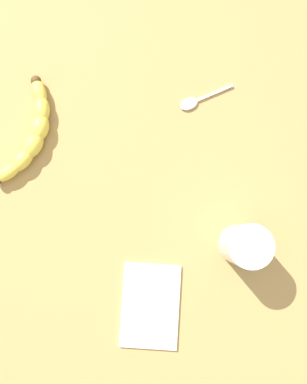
# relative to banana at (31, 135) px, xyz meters

# --- Properties ---
(wooden_tabletop) EXTENTS (1.20, 1.20, 0.03)m
(wooden_tabletop) POSITION_rel_banana_xyz_m (0.17, 0.15, -0.03)
(wooden_tabletop) COLOR #A4824A
(wooden_tabletop) RESTS_ON ground
(banana) EXTENTS (0.17, 0.16, 0.03)m
(banana) POSITION_rel_banana_xyz_m (0.00, 0.00, 0.00)
(banana) COLOR #E4CC47
(banana) RESTS_ON wooden_tabletop
(smoothie_glass) EXTENTS (0.08, 0.08, 0.11)m
(smoothie_glass) POSITION_rel_banana_xyz_m (0.35, 0.28, 0.03)
(smoothie_glass) COLOR silver
(smoothie_glass) RESTS_ON wooden_tabletop
(teaspoon) EXTENTS (0.02, 0.11, 0.01)m
(teaspoon) POSITION_rel_banana_xyz_m (0.06, 0.31, -0.01)
(teaspoon) COLOR silver
(teaspoon) RESTS_ON wooden_tabletop
(folded_napkin) EXTENTS (0.19, 0.17, 0.01)m
(folded_napkin) POSITION_rel_banana_xyz_m (0.38, 0.08, -0.01)
(folded_napkin) COLOR white
(folded_napkin) RESTS_ON wooden_tabletop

